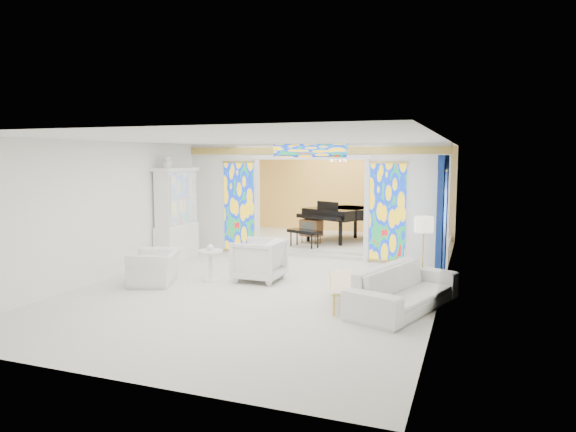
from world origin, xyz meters
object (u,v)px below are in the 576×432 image
at_px(armchair_left, 155,268).
at_px(grand_piano, 346,213).
at_px(armchair_right, 259,260).
at_px(coffee_table, 345,282).
at_px(tv_console, 311,228).
at_px(sofa, 404,288).
at_px(china_cabinet, 176,215).

height_order(armchair_left, grand_piano, grand_piano).
xyz_separation_m(armchair_right, coffee_table, (2.15, -0.98, -0.08)).
bearing_deg(coffee_table, grand_piano, 103.76).
bearing_deg(tv_console, sofa, -42.60).
bearing_deg(tv_console, grand_piano, 59.90).
bearing_deg(sofa, grand_piano, 42.06).
distance_m(armchair_left, armchair_right, 2.19).
height_order(china_cabinet, sofa, china_cabinet).
relative_size(sofa, coffee_table, 1.33).
height_order(coffee_table, grand_piano, grand_piano).
bearing_deg(armchair_right, grand_piano, 172.19).
xyz_separation_m(china_cabinet, armchair_right, (2.94, -1.42, -0.72)).
height_order(sofa, tv_console, tv_console).
height_order(sofa, coffee_table, sofa).
bearing_deg(armchair_left, armchair_right, 98.19).
relative_size(coffee_table, grand_piano, 0.62).
bearing_deg(armchair_right, armchair_left, -61.11).
relative_size(armchair_left, tv_console, 1.58).
height_order(china_cabinet, grand_piano, china_cabinet).
height_order(armchair_right, coffee_table, armchair_right).
bearing_deg(coffee_table, armchair_right, 155.56).
distance_m(armchair_right, tv_console, 4.00).
distance_m(armchair_left, sofa, 5.15).
distance_m(coffee_table, tv_console, 5.46).
bearing_deg(armchair_right, china_cabinet, -114.93).
bearing_deg(coffee_table, tv_console, 114.21).
relative_size(armchair_left, armchair_right, 1.08).
xyz_separation_m(china_cabinet, coffee_table, (5.09, -2.39, -0.80)).
distance_m(coffee_table, grand_piano, 6.01).
distance_m(sofa, grand_piano, 6.41).
height_order(armchair_left, sofa, sofa).
distance_m(china_cabinet, tv_console, 3.89).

